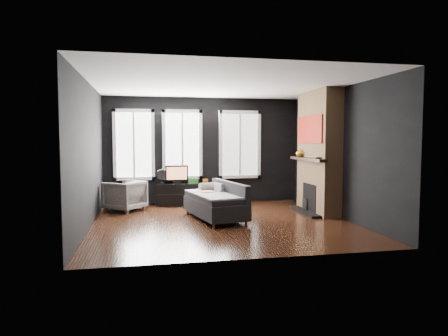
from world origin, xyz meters
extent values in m
plane|color=black|center=(0.00, 0.00, 0.00)|extent=(5.00, 5.00, 0.00)
plane|color=white|center=(0.00, 0.00, 2.70)|extent=(5.00, 5.00, 0.00)
cube|color=black|center=(0.00, 2.50, 1.35)|extent=(5.00, 0.02, 2.70)
cube|color=black|center=(-2.50, 0.00, 1.35)|extent=(0.02, 5.00, 2.70)
cube|color=black|center=(2.50, 0.00, 1.35)|extent=(0.02, 5.00, 2.70)
cube|color=gray|center=(0.05, 0.62, 0.55)|extent=(0.16, 0.31, 0.30)
imported|color=white|center=(-1.95, 1.65, 0.38)|extent=(1.01, 1.02, 0.77)
imported|color=orange|center=(0.00, 2.17, 0.61)|extent=(0.16, 0.15, 0.14)
imported|color=tan|center=(0.18, 2.26, 0.66)|extent=(0.18, 0.08, 0.25)
cube|color=#2E792C|center=(-0.30, 2.19, 0.61)|extent=(0.27, 0.21, 0.13)
imported|color=gold|center=(2.05, 1.05, 1.33)|extent=(0.21, 0.22, 0.21)
cylinder|color=black|center=(2.05, 0.05, 1.25)|extent=(0.13, 0.13, 0.04)
camera|label=1|loc=(-1.48, -7.67, 1.63)|focal=32.00mm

